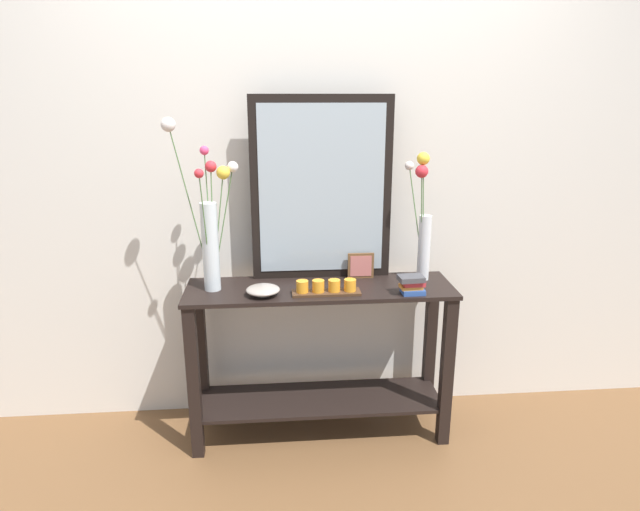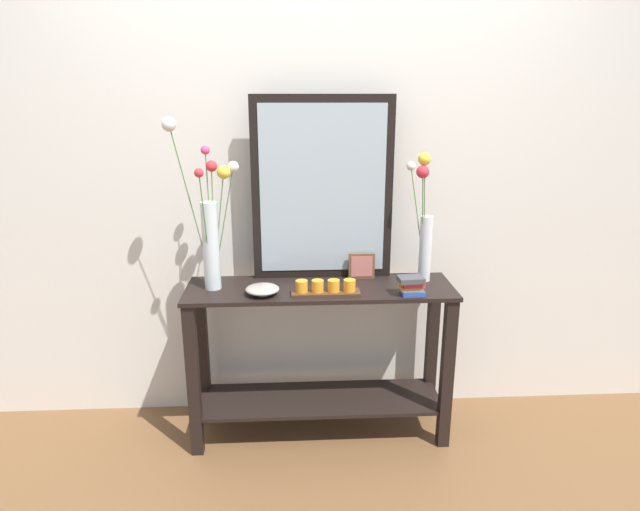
% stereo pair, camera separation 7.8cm
% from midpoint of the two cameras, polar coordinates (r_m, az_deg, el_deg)
% --- Properties ---
extents(ground_plane, '(7.00, 6.00, 0.02)m').
position_cam_midpoint_polar(ground_plane, '(3.00, -0.78, -17.87)').
color(ground_plane, brown).
extents(wall_back, '(6.40, 0.08, 2.70)m').
position_cam_midpoint_polar(wall_back, '(2.80, -1.35, 9.63)').
color(wall_back, silver).
rests_on(wall_back, ground).
extents(console_table, '(1.29, 0.37, 0.79)m').
position_cam_midpoint_polar(console_table, '(2.76, -0.82, -9.57)').
color(console_table, black).
rests_on(console_table, ground).
extents(mirror_leaning, '(0.69, 0.03, 0.89)m').
position_cam_midpoint_polar(mirror_leaning, '(2.67, -0.68, 6.89)').
color(mirror_leaning, black).
rests_on(mirror_leaning, console_table).
extents(tall_vase_left, '(0.31, 0.19, 0.80)m').
position_cam_midpoint_polar(tall_vase_left, '(2.57, -12.34, 3.20)').
color(tall_vase_left, silver).
rests_on(tall_vase_left, console_table).
extents(vase_right, '(0.12, 0.17, 0.63)m').
position_cam_midpoint_polar(vase_right, '(2.70, 9.85, 3.31)').
color(vase_right, silver).
rests_on(vase_right, console_table).
extents(candle_tray, '(0.32, 0.09, 0.07)m').
position_cam_midpoint_polar(candle_tray, '(2.54, -0.22, -3.41)').
color(candle_tray, '#472D1C').
rests_on(candle_tray, console_table).
extents(picture_frame_small, '(0.13, 0.01, 0.13)m').
position_cam_midpoint_polar(picture_frame_small, '(2.74, 3.46, -1.07)').
color(picture_frame_small, brown).
rests_on(picture_frame_small, console_table).
extents(decorative_bowl, '(0.16, 0.16, 0.05)m').
position_cam_midpoint_polar(decorative_bowl, '(2.54, -6.83, -3.58)').
color(decorative_bowl, '#9E9389').
rests_on(decorative_bowl, console_table).
extents(book_stack, '(0.13, 0.10, 0.09)m').
position_cam_midpoint_polar(book_stack, '(2.56, 8.71, -2.98)').
color(book_stack, '#2D519E').
rests_on(book_stack, console_table).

